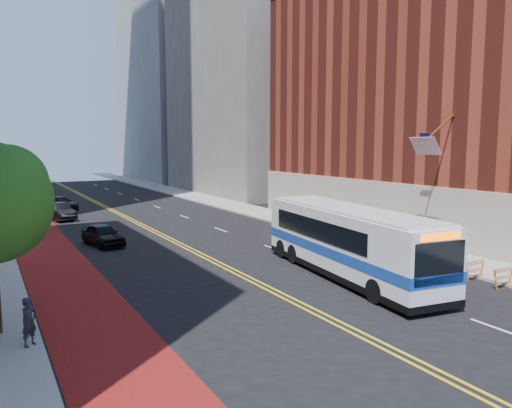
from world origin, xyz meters
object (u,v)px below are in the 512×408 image
Objects in this scene: transit_bus at (347,241)px; car_c at (60,204)px; car_b at (59,211)px; car_a at (103,235)px; pedestrian at (29,322)px.

car_c is at bearing 111.95° from transit_bus.
car_b is (-10.21, 27.19, -1.10)m from transit_bus.
car_a is 13.35m from car_b.
transit_bus reaches higher than car_c.
car_b is at bearing -118.32° from car_c.
car_a is 0.92× the size of car_b.
car_a is at bearing -109.76° from car_c.
pedestrian is (-4.81, -29.40, 0.21)m from car_b.
car_a reaches higher than car_c.
transit_bus is at bearing -94.48° from car_c.
car_b is 2.82× the size of pedestrian.
car_b is at bearing 117.25° from transit_bus.
transit_bus reaches higher than car_a.
car_b is 0.95× the size of car_c.
pedestrian reaches higher than car_b.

